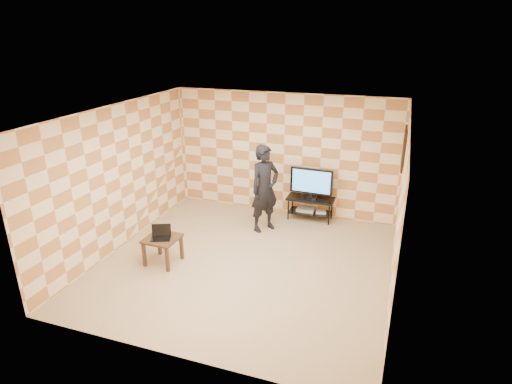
# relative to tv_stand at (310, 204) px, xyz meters

# --- Properties ---
(floor) EXTENTS (5.00, 5.00, 0.00)m
(floor) POSITION_rel_tv_stand_xyz_m (-0.69, -2.25, -0.37)
(floor) COLOR tan
(floor) RESTS_ON ground
(wall_back) EXTENTS (5.00, 0.02, 2.70)m
(wall_back) POSITION_rel_tv_stand_xyz_m (-0.69, 0.25, 0.98)
(wall_back) COLOR beige
(wall_back) RESTS_ON ground
(wall_front) EXTENTS (5.00, 0.02, 2.70)m
(wall_front) POSITION_rel_tv_stand_xyz_m (-0.69, -4.75, 0.98)
(wall_front) COLOR beige
(wall_front) RESTS_ON ground
(wall_left) EXTENTS (0.02, 5.00, 2.70)m
(wall_left) POSITION_rel_tv_stand_xyz_m (-3.19, -2.25, 0.98)
(wall_left) COLOR beige
(wall_left) RESTS_ON ground
(wall_right) EXTENTS (0.02, 5.00, 2.70)m
(wall_right) POSITION_rel_tv_stand_xyz_m (1.81, -2.25, 0.98)
(wall_right) COLOR beige
(wall_right) RESTS_ON ground
(ceiling) EXTENTS (5.00, 5.00, 0.02)m
(ceiling) POSITION_rel_tv_stand_xyz_m (-0.69, -2.25, 2.33)
(ceiling) COLOR white
(ceiling) RESTS_ON wall_back
(wall_art) EXTENTS (0.04, 0.72, 0.72)m
(wall_art) POSITION_rel_tv_stand_xyz_m (1.78, -0.70, 1.58)
(wall_art) COLOR black
(wall_art) RESTS_ON wall_right
(tv_stand) EXTENTS (1.02, 0.46, 0.50)m
(tv_stand) POSITION_rel_tv_stand_xyz_m (0.00, 0.00, 0.00)
(tv_stand) COLOR black
(tv_stand) RESTS_ON floor
(tv) EXTENTS (0.92, 0.18, 0.67)m
(tv) POSITION_rel_tv_stand_xyz_m (0.00, -0.00, 0.51)
(tv) COLOR black
(tv) RESTS_ON tv_stand
(dvd_player) EXTENTS (0.39, 0.28, 0.06)m
(dvd_player) POSITION_rel_tv_stand_xyz_m (-0.10, 0.02, -0.16)
(dvd_player) COLOR #B5B5B8
(dvd_player) RESTS_ON tv_stand
(game_console) EXTENTS (0.25, 0.20, 0.05)m
(game_console) POSITION_rel_tv_stand_xyz_m (0.24, 0.01, -0.17)
(game_console) COLOR silver
(game_console) RESTS_ON tv_stand
(side_table) EXTENTS (0.59, 0.59, 0.50)m
(side_table) POSITION_rel_tv_stand_xyz_m (-2.08, -2.71, 0.05)
(side_table) COLOR #3E2A1B
(side_table) RESTS_ON floor
(laptop) EXTENTS (0.41, 0.38, 0.23)m
(laptop) POSITION_rel_tv_stand_xyz_m (-2.09, -2.72, 0.18)
(laptop) COLOR black
(laptop) RESTS_ON side_table
(person) EXTENTS (0.74, 0.79, 1.82)m
(person) POSITION_rel_tv_stand_xyz_m (-0.79, -0.81, 0.54)
(person) COLOR black
(person) RESTS_ON floor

